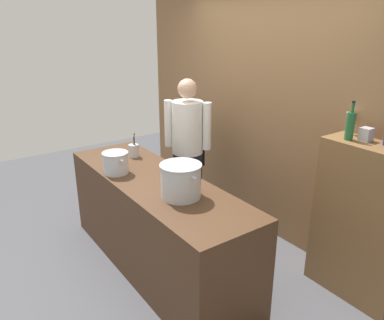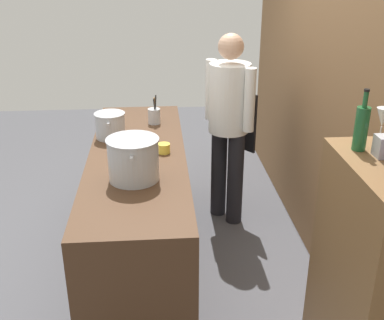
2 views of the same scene
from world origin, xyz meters
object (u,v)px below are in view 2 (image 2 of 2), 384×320
(chef, at_px, (229,117))
(spice_tin_silver, at_px, (384,146))
(wine_bottle_green, at_px, (361,127))
(wine_glass_short, at_px, (383,119))
(stockpot_large, at_px, (133,159))
(utensil_crock, at_px, (154,116))
(stockpot_small, at_px, (110,125))
(butter_jar, at_px, (164,148))

(chef, relative_size, spice_tin_silver, 15.92)
(wine_bottle_green, relative_size, wine_glass_short, 1.73)
(stockpot_large, height_order, spice_tin_silver, spice_tin_silver)
(utensil_crock, xyz_separation_m, spice_tin_silver, (1.85, 1.10, 0.43))
(stockpot_small, xyz_separation_m, utensil_crock, (-0.31, 0.34, -0.03))
(chef, bearing_deg, wine_glass_short, 160.51)
(stockpot_small, height_order, utensil_crock, utensil_crock)
(stockpot_small, bearing_deg, butter_jar, 49.94)
(chef, bearing_deg, stockpot_small, 65.71)
(butter_jar, xyz_separation_m, wine_bottle_green, (1.10, 0.95, 0.53))
(utensil_crock, relative_size, wine_bottle_green, 0.81)
(stockpot_small, bearing_deg, wine_bottle_green, 43.21)
(wine_bottle_green, relative_size, spice_tin_silver, 2.96)
(chef, xyz_separation_m, utensil_crock, (-0.07, -0.63, 0.00))
(wine_glass_short, bearing_deg, utensil_crock, -144.74)
(chef, relative_size, butter_jar, 18.28)
(butter_jar, distance_m, spice_tin_silver, 1.64)
(stockpot_small, bearing_deg, wine_glass_short, 48.44)
(wine_glass_short, distance_m, spice_tin_silver, 0.22)
(stockpot_large, distance_m, wine_bottle_green, 1.40)
(chef, distance_m, wine_bottle_green, 1.80)
(wine_glass_short, bearing_deg, spice_tin_silver, -19.69)
(butter_jar, bearing_deg, wine_glass_short, 47.90)
(stockpot_small, height_order, spice_tin_silver, spice_tin_silver)
(spice_tin_silver, bearing_deg, stockpot_small, -136.86)
(utensil_crock, relative_size, spice_tin_silver, 2.39)
(chef, bearing_deg, utensil_crock, 45.40)
(spice_tin_silver, bearing_deg, wine_glass_short, 160.31)
(stockpot_small, bearing_deg, spice_tin_silver, 43.14)
(stockpot_large, relative_size, stockpot_small, 1.31)
(chef, relative_size, utensil_crock, 6.67)
(stockpot_large, relative_size, utensil_crock, 1.59)
(stockpot_large, height_order, utensil_crock, stockpot_large)
(stockpot_small, bearing_deg, utensil_crock, 132.29)
(stockpot_large, relative_size, butter_jar, 4.35)
(wine_bottle_green, bearing_deg, wine_glass_short, 123.88)
(chef, xyz_separation_m, stockpot_small, (0.24, -0.98, 0.04))
(stockpot_large, bearing_deg, chef, 142.87)
(chef, height_order, stockpot_small, chef)
(chef, xyz_separation_m, spice_tin_silver, (1.78, 0.47, 0.43))
(stockpot_large, bearing_deg, butter_jar, 154.68)
(utensil_crock, bearing_deg, chef, 83.65)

